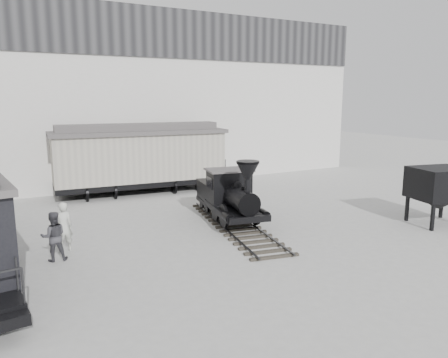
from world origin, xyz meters
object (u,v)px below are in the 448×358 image
coal_hopper (439,188)px  boxcar (140,157)px  visitor_a (63,227)px  visitor_b (54,236)px  locomotive (231,199)px

coal_hopper → boxcar: bearing=139.2°
visitor_a → coal_hopper: size_ratio=0.69×
visitor_a → visitor_b: visitor_a is taller
visitor_b → locomotive: bearing=-166.0°
locomotive → coal_hopper: locomotive is taller
coal_hopper → visitor_a: bearing=176.6°
boxcar → visitor_a: boxcar is taller
locomotive → coal_hopper: (7.95, -4.61, 0.55)m
visitor_a → boxcar: bearing=-134.4°
locomotive → boxcar: boxcar is taller
visitor_a → visitor_b: 0.93m
locomotive → visitor_b: locomotive is taller
boxcar → visitor_b: bearing=-118.7°
locomotive → coal_hopper: size_ratio=3.24×
boxcar → visitor_a: 10.23m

